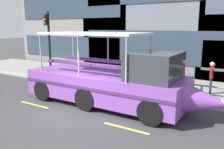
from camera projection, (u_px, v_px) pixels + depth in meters
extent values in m
plane|color=#3D3D3F|center=(83.00, 111.00, 9.95)|extent=(120.00, 120.00, 0.00)
cube|color=gray|center=(139.00, 83.00, 14.59)|extent=(32.00, 4.80, 0.18)
cube|color=#B2ADA3|center=(119.00, 92.00, 12.52)|extent=(32.00, 0.18, 0.18)
cube|color=#DBD64C|center=(34.00, 105.00, 10.71)|extent=(1.80, 0.12, 0.01)
cube|color=#DBD64C|center=(126.00, 128.00, 8.23)|extent=(1.80, 0.12, 0.01)
cube|color=#2D3D4C|center=(67.00, 47.00, 20.94)|extent=(10.95, 0.06, 1.90)
cube|color=#2D3D4C|center=(66.00, 7.00, 20.24)|extent=(10.95, 0.06, 1.90)
cube|color=#2D3D4C|center=(167.00, 48.00, 16.10)|extent=(13.56, 0.06, 2.31)
cylinder|color=gray|center=(122.00, 76.00, 12.64)|extent=(12.37, 0.07, 0.07)
cylinder|color=gray|center=(122.00, 82.00, 12.71)|extent=(12.37, 0.06, 0.06)
cylinder|color=gray|center=(44.00, 71.00, 15.91)|extent=(0.09, 0.09, 0.74)
cylinder|color=gray|center=(66.00, 74.00, 14.84)|extent=(0.09, 0.09, 0.74)
cylinder|color=gray|center=(92.00, 78.00, 13.78)|extent=(0.09, 0.09, 0.74)
cylinder|color=gray|center=(122.00, 82.00, 12.71)|extent=(0.09, 0.09, 0.74)
cylinder|color=gray|center=(158.00, 87.00, 11.65)|extent=(0.09, 0.09, 0.74)
cylinder|color=gray|center=(201.00, 93.00, 10.58)|extent=(0.09, 0.09, 0.74)
cylinder|color=black|center=(49.00, 44.00, 15.86)|extent=(0.16, 0.16, 4.35)
cube|color=black|center=(46.00, 20.00, 15.36)|extent=(0.24, 0.20, 0.72)
sphere|color=red|center=(44.00, 16.00, 15.23)|extent=(0.14, 0.14, 0.14)
sphere|color=gold|center=(45.00, 20.00, 15.27)|extent=(0.14, 0.14, 0.14)
sphere|color=green|center=(45.00, 23.00, 15.31)|extent=(0.14, 0.14, 0.14)
cube|color=purple|center=(105.00, 85.00, 10.74)|extent=(7.42, 2.62, 1.18)
cone|color=purple|center=(209.00, 102.00, 8.39)|extent=(1.67, 1.12, 1.12)
cylinder|color=purple|center=(48.00, 77.00, 12.65)|extent=(0.37, 1.12, 1.12)
cube|color=#4D2A62|center=(87.00, 89.00, 9.60)|extent=(7.42, 0.04, 0.12)
sphere|color=white|center=(222.00, 103.00, 8.16)|extent=(0.22, 0.22, 0.22)
cube|color=#33383D|center=(155.00, 66.00, 9.26)|extent=(1.86, 2.20, 1.09)
cube|color=silver|center=(94.00, 33.00, 10.55)|extent=(4.83, 2.41, 0.10)
cylinder|color=#B2B2B7|center=(150.00, 54.00, 10.51)|extent=(0.07, 0.07, 1.73)
cylinder|color=#B2B2B7|center=(126.00, 60.00, 8.59)|extent=(0.07, 0.07, 1.73)
cylinder|color=#B2B2B7|center=(108.00, 51.00, 11.69)|extent=(0.07, 0.07, 1.73)
cylinder|color=#B2B2B7|center=(78.00, 56.00, 9.77)|extent=(0.07, 0.07, 1.73)
cylinder|color=#B2B2B7|center=(73.00, 49.00, 12.87)|extent=(0.07, 0.07, 1.73)
cylinder|color=#B2B2B7|center=(41.00, 53.00, 10.96)|extent=(0.07, 0.07, 1.73)
cube|color=#4D2A62|center=(102.00, 61.00, 11.34)|extent=(4.44, 0.28, 0.12)
cube|color=#4D2A62|center=(86.00, 64.00, 10.29)|extent=(4.44, 0.28, 0.12)
cylinder|color=black|center=(172.00, 96.00, 10.37)|extent=(1.00, 0.28, 1.00)
cylinder|color=black|center=(151.00, 112.00, 8.37)|extent=(1.00, 0.28, 1.00)
cylinder|color=black|center=(115.00, 87.00, 11.91)|extent=(1.00, 0.28, 1.00)
cylinder|color=black|center=(86.00, 99.00, 9.91)|extent=(1.00, 0.28, 1.00)
cylinder|color=black|center=(76.00, 81.00, 13.25)|extent=(1.00, 0.28, 1.00)
cylinder|color=black|center=(43.00, 90.00, 11.25)|extent=(1.00, 0.28, 1.00)
cylinder|color=#1E2338|center=(210.00, 86.00, 11.67)|extent=(0.10, 0.10, 0.81)
cylinder|color=#1E2338|center=(211.00, 86.00, 11.81)|extent=(0.10, 0.10, 0.81)
cube|color=maroon|center=(212.00, 73.00, 11.60)|extent=(0.21, 0.32, 0.58)
cylinder|color=maroon|center=(211.00, 74.00, 11.43)|extent=(0.07, 0.07, 0.52)
cylinder|color=maroon|center=(212.00, 72.00, 11.78)|extent=(0.07, 0.07, 0.52)
sphere|color=beige|center=(212.00, 64.00, 11.51)|extent=(0.22, 0.22, 0.22)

